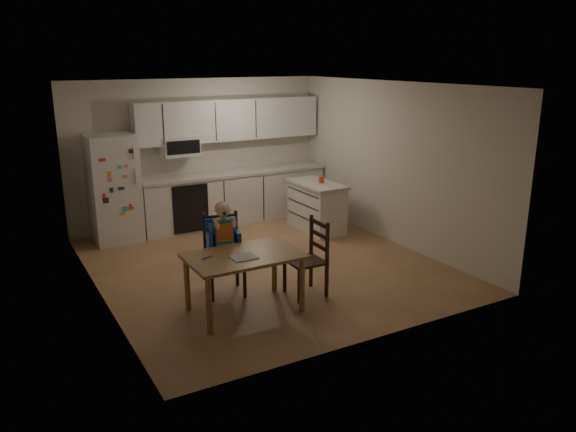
% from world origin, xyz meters
% --- Properties ---
extents(room, '(4.52, 5.01, 2.51)m').
position_xyz_m(room, '(0.00, 0.48, 1.25)').
color(room, '#8D5E3D').
rests_on(room, ground).
extents(refrigerator, '(0.72, 0.70, 1.70)m').
position_xyz_m(refrigerator, '(-1.55, 2.15, 0.85)').
color(refrigerator, silver).
rests_on(refrigerator, ground).
extents(kitchen_run, '(3.37, 0.62, 2.15)m').
position_xyz_m(kitchen_run, '(0.50, 2.24, 0.88)').
color(kitchen_run, silver).
rests_on(kitchen_run, ground).
extents(kitchen_island, '(0.59, 1.12, 0.83)m').
position_xyz_m(kitchen_island, '(1.52, 1.04, 0.42)').
color(kitchen_island, silver).
rests_on(kitchen_island, ground).
extents(red_cup, '(0.09, 0.09, 0.11)m').
position_xyz_m(red_cup, '(1.59, 1.00, 0.88)').
color(red_cup, '#B7381C').
rests_on(red_cup, kitchen_island).
extents(dining_table, '(1.29, 0.83, 0.69)m').
position_xyz_m(dining_table, '(-0.88, -1.22, 0.60)').
color(dining_table, brown).
rests_on(dining_table, ground).
extents(napkin, '(0.27, 0.24, 0.01)m').
position_xyz_m(napkin, '(-0.93, -1.31, 0.70)').
color(napkin, '#AFAFB4').
rests_on(napkin, dining_table).
extents(toddler_spoon, '(0.12, 0.06, 0.02)m').
position_xyz_m(toddler_spoon, '(-1.30, -1.13, 0.70)').
color(toddler_spoon, '#194DAD').
rests_on(toddler_spoon, dining_table).
extents(chair_booster, '(0.52, 0.52, 1.18)m').
position_xyz_m(chair_booster, '(-0.87, -0.60, 0.71)').
color(chair_booster, black).
rests_on(chair_booster, ground).
extents(chair_side, '(0.43, 0.43, 0.95)m').
position_xyz_m(chair_side, '(0.06, -1.17, 0.54)').
color(chair_side, black).
rests_on(chair_side, ground).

